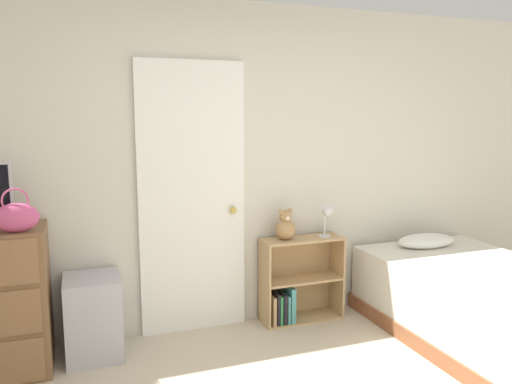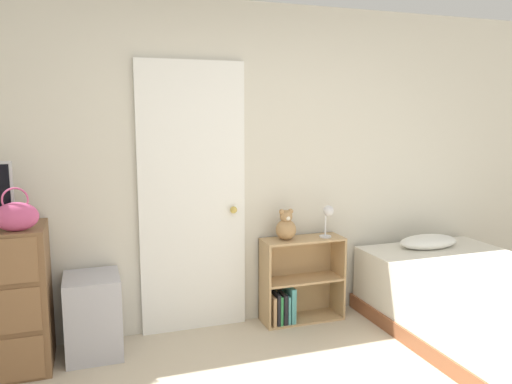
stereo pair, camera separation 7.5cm
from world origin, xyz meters
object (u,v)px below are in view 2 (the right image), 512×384
at_px(handbag, 16,216).
at_px(teddy_bear, 286,227).
at_px(storage_bin, 93,315).
at_px(bookshelf, 295,286).
at_px(desk_lamp, 328,215).
at_px(bed, 484,305).

bearing_deg(handbag, teddy_bear, 7.87).
xyz_separation_m(storage_bin, bookshelf, (1.59, 0.09, 0.00)).
relative_size(bookshelf, desk_lamp, 2.61).
relative_size(handbag, bed, 0.15).
distance_m(storage_bin, teddy_bear, 1.59).
relative_size(handbag, desk_lamp, 1.04).
bearing_deg(bookshelf, desk_lamp, -10.46).
distance_m(teddy_bear, bed, 1.59).
distance_m(storage_bin, bed, 2.87).
height_order(handbag, desk_lamp, handbag).
bearing_deg(handbag, bookshelf, 7.83).
height_order(handbag, storage_bin, handbag).
height_order(storage_bin, desk_lamp, desk_lamp).
bearing_deg(teddy_bear, desk_lamp, -5.85).
distance_m(handbag, bookshelf, 2.18).
xyz_separation_m(handbag, desk_lamp, (2.27, 0.23, -0.18)).
xyz_separation_m(storage_bin, bed, (2.77, -0.72, -0.01)).
relative_size(handbag, teddy_bear, 1.10).
relative_size(teddy_bear, desk_lamp, 0.95).
relative_size(teddy_bear, bed, 0.13).
distance_m(storage_bin, bookshelf, 1.59).
bearing_deg(teddy_bear, bookshelf, 7.06).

